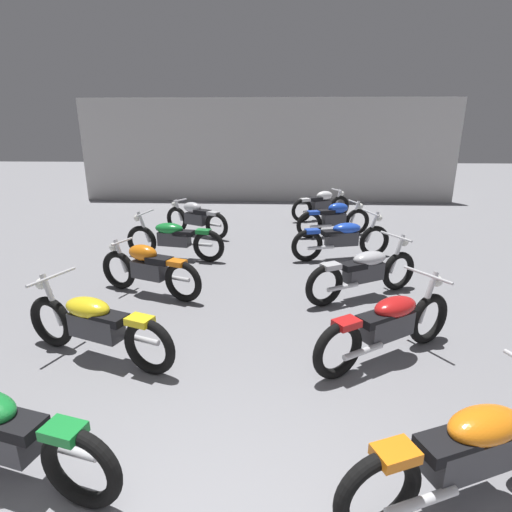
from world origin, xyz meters
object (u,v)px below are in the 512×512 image
object	(u,v)px
motorcycle_left_row_2	(149,268)
motorcycle_left_row_4	(196,218)
motorcycle_right_row_3	(342,238)
motorcycle_right_row_0	(471,451)
motorcycle_right_row_4	(334,218)
motorcycle_right_row_1	(388,324)
motorcycle_left_row_1	(95,324)
motorcycle_right_row_5	(322,204)
motorcycle_left_row_3	(174,238)
motorcycle_right_row_2	(364,271)

from	to	relation	value
motorcycle_left_row_2	motorcycle_left_row_4	distance (m)	3.80
motorcycle_right_row_3	motorcycle_left_row_2	bearing A→B (deg)	-149.09
motorcycle_right_row_0	motorcycle_right_row_4	bearing A→B (deg)	89.51
motorcycle_right_row_1	motorcycle_left_row_1	bearing A→B (deg)	-177.29
motorcycle_left_row_2	motorcycle_right_row_4	world-z (taller)	same
motorcycle_right_row_0	motorcycle_right_row_1	world-z (taller)	same
motorcycle_right_row_3	motorcycle_right_row_5	world-z (taller)	motorcycle_right_row_3
motorcycle_left_row_3	motorcycle_right_row_0	world-z (taller)	same
motorcycle_left_row_3	motorcycle_right_row_5	bearing A→B (deg)	48.36
motorcycle_left_row_3	motorcycle_right_row_4	bearing A→B (deg)	29.30
motorcycle_right_row_1	motorcycle_right_row_4	xyz separation A→B (m)	(0.14, 5.66, 0.01)
motorcycle_right_row_0	motorcycle_right_row_5	bearing A→B (deg)	90.30
motorcycle_left_row_1	motorcycle_right_row_5	world-z (taller)	motorcycle_left_row_1
motorcycle_right_row_1	motorcycle_left_row_4	bearing A→B (deg)	120.90
motorcycle_right_row_1	motorcycle_right_row_3	xyz separation A→B (m)	(0.06, 3.83, 0.00)
motorcycle_left_row_3	motorcycle_right_row_1	bearing A→B (deg)	-46.84
motorcycle_right_row_0	motorcycle_right_row_1	xyz separation A→B (m)	(-0.07, 1.94, 0.00)
motorcycle_right_row_1	motorcycle_right_row_3	world-z (taller)	same
motorcycle_left_row_2	motorcycle_right_row_5	xyz separation A→B (m)	(3.41, 5.77, 0.00)
motorcycle_right_row_0	motorcycle_right_row_3	distance (m)	5.77
motorcycle_left_row_2	motorcycle_right_row_3	world-z (taller)	motorcycle_right_row_3
motorcycle_right_row_0	motorcycle_right_row_5	xyz separation A→B (m)	(-0.05, 9.49, 0.01)
motorcycle_left_row_1	motorcycle_right_row_1	xyz separation A→B (m)	(3.43, 0.16, 0.00)
motorcycle_right_row_0	motorcycle_right_row_1	bearing A→B (deg)	92.18
motorcycle_left_row_1	motorcycle_right_row_3	bearing A→B (deg)	48.89
motorcycle_left_row_2	motorcycle_right_row_0	xyz separation A→B (m)	(3.46, -3.71, -0.01)
motorcycle_right_row_0	motorcycle_right_row_3	bearing A→B (deg)	90.18
motorcycle_right_row_2	motorcycle_right_row_3	size ratio (longest dim) A/B	0.92
motorcycle_right_row_5	motorcycle_left_row_1	bearing A→B (deg)	-114.13
motorcycle_right_row_1	motorcycle_right_row_4	world-z (taller)	motorcycle_right_row_1
motorcycle_left_row_4	motorcycle_right_row_0	bearing A→B (deg)	-65.60
motorcycle_left_row_1	motorcycle_left_row_2	xyz separation A→B (m)	(0.05, 1.93, 0.01)
motorcycle_right_row_5	motorcycle_left_row_3	bearing A→B (deg)	-131.64
motorcycle_left_row_1	motorcycle_left_row_3	world-z (taller)	same
motorcycle_left_row_1	motorcycle_right_row_4	distance (m)	6.83
motorcycle_left_row_2	motorcycle_right_row_3	distance (m)	4.01
motorcycle_left_row_1	motorcycle_right_row_3	size ratio (longest dim) A/B	0.97
motorcycle_left_row_4	motorcycle_right_row_1	distance (m)	6.49
motorcycle_left_row_2	motorcycle_left_row_3	distance (m)	1.89
motorcycle_left_row_1	motorcycle_right_row_2	xyz separation A→B (m)	(3.53, 1.99, 0.00)
motorcycle_left_row_3	motorcycle_right_row_5	world-z (taller)	motorcycle_left_row_3
motorcycle_right_row_4	motorcycle_left_row_2	bearing A→B (deg)	-132.15
motorcycle_right_row_1	motorcycle_right_row_2	world-z (taller)	same
motorcycle_left_row_1	motorcycle_right_row_0	size ratio (longest dim) A/B	1.00
motorcycle_right_row_1	motorcycle_right_row_4	bearing A→B (deg)	88.60
motorcycle_left_row_1	motorcycle_right_row_3	distance (m)	5.30
motorcycle_left_row_1	motorcycle_right_row_5	xyz separation A→B (m)	(3.45, 7.71, 0.01)
motorcycle_left_row_2	motorcycle_right_row_5	size ratio (longest dim) A/B	1.03
motorcycle_left_row_3	motorcycle_right_row_2	world-z (taller)	same
motorcycle_left_row_3	motorcycle_left_row_4	world-z (taller)	motorcycle_left_row_3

